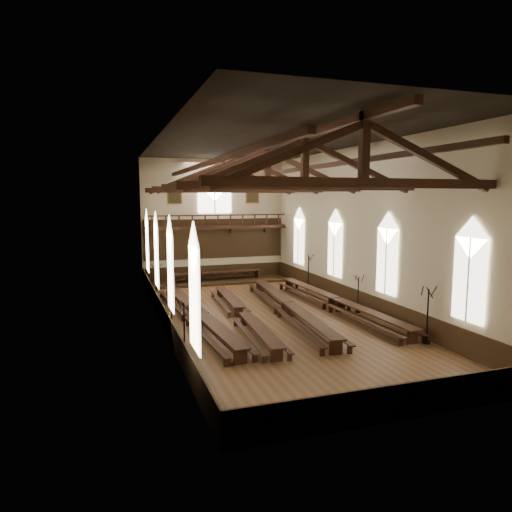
% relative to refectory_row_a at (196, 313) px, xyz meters
% --- Properties ---
extents(ground, '(26.00, 26.00, 0.00)m').
position_rel_refectory_row_a_xyz_m(ground, '(4.12, -0.09, -0.55)').
color(ground, brown).
rests_on(ground, ground).
extents(room_walls, '(26.00, 26.00, 26.00)m').
position_rel_refectory_row_a_xyz_m(room_walls, '(4.12, -0.09, 5.91)').
color(room_walls, '#C0B591').
rests_on(room_walls, ground).
extents(wainscot_band, '(12.00, 26.00, 1.20)m').
position_rel_refectory_row_a_xyz_m(wainscot_band, '(4.12, -0.09, 0.05)').
color(wainscot_band, '#331E0F').
rests_on(wainscot_band, ground).
extents(side_windows, '(11.85, 19.80, 4.50)m').
position_rel_refectory_row_a_xyz_m(side_windows, '(4.12, -0.09, 3.19)').
color(side_windows, white).
rests_on(side_windows, room_walls).
extents(end_window, '(2.80, 0.12, 3.80)m').
position_rel_refectory_row_a_xyz_m(end_window, '(4.12, 12.81, 6.67)').
color(end_window, white).
rests_on(end_window, room_walls).
extents(minstrels_gallery, '(11.80, 1.24, 3.70)m').
position_rel_refectory_row_a_xyz_m(minstrels_gallery, '(4.12, 12.57, 3.36)').
color(minstrels_gallery, '#371C11').
rests_on(minstrels_gallery, room_walls).
extents(portraits, '(7.75, 0.09, 1.45)m').
position_rel_refectory_row_a_xyz_m(portraits, '(4.12, 12.81, 6.55)').
color(portraits, brown).
rests_on(portraits, room_walls).
extents(roof_trusses, '(11.70, 25.70, 2.80)m').
position_rel_refectory_row_a_xyz_m(roof_trusses, '(4.12, -0.09, 7.67)').
color(roof_trusses, '#371C11').
rests_on(roof_trusses, room_walls).
extents(refectory_row_a, '(2.02, 14.53, 0.75)m').
position_rel_refectory_row_a_xyz_m(refectory_row_a, '(0.00, 0.00, 0.00)').
color(refectory_row_a, '#371C11').
rests_on(refectory_row_a, ground).
extents(refectory_row_b, '(1.75, 13.75, 0.67)m').
position_rel_refectory_row_a_xyz_m(refectory_row_b, '(2.49, -0.54, -0.06)').
color(refectory_row_b, '#371C11').
rests_on(refectory_row_b, ground).
extents(refectory_row_c, '(2.26, 14.85, 0.79)m').
position_rel_refectory_row_a_xyz_m(refectory_row_c, '(5.50, -0.09, 0.02)').
color(refectory_row_c, '#371C11').
rests_on(refectory_row_c, ground).
extents(refectory_row_d, '(1.83, 14.69, 0.78)m').
position_rel_refectory_row_a_xyz_m(refectory_row_d, '(8.71, 0.06, 0.02)').
color(refectory_row_d, '#371C11').
rests_on(refectory_row_d, ground).
extents(dais, '(11.40, 2.91, 0.19)m').
position_rel_refectory_row_a_xyz_m(dais, '(3.88, 11.31, -0.45)').
color(dais, '#331E0F').
rests_on(dais, ground).
extents(high_table, '(7.59, 1.24, 0.71)m').
position_rel_refectory_row_a_xyz_m(high_table, '(3.88, 11.31, 0.24)').
color(high_table, '#371C11').
rests_on(high_table, dais).
extents(high_chairs, '(7.64, 0.45, 0.91)m').
position_rel_refectory_row_a_xyz_m(high_chairs, '(3.88, 12.05, 0.14)').
color(high_chairs, '#371C11').
rests_on(high_chairs, dais).
extents(candelabrum_left_near, '(0.71, 0.71, 2.40)m').
position_rel_refectory_row_a_xyz_m(candelabrum_left_near, '(-1.43, -4.58, 0.18)').
color(candelabrum_left_near, black).
rests_on(candelabrum_left_near, ground).
extents(candelabrum_left_mid, '(0.72, 0.72, 2.43)m').
position_rel_refectory_row_a_xyz_m(candelabrum_left_mid, '(-1.43, -0.48, 0.19)').
color(candelabrum_left_mid, black).
rests_on(candelabrum_left_mid, ground).
extents(candelabrum_left_far, '(0.74, 0.71, 2.46)m').
position_rel_refectory_row_a_xyz_m(candelabrum_left_far, '(-1.43, 6.72, 0.20)').
color(candelabrum_left_far, black).
rests_on(candelabrum_left_far, ground).
extents(candelabrum_right_near, '(0.74, 0.85, 2.77)m').
position_rel_refectory_row_a_xyz_m(candelabrum_right_near, '(9.67, -7.03, 0.29)').
color(candelabrum_right_near, black).
rests_on(candelabrum_right_near, ground).
extents(candelabrum_right_mid, '(0.70, 0.64, 2.30)m').
position_rel_refectory_row_a_xyz_m(candelabrum_right_mid, '(9.67, -0.82, 0.15)').
color(candelabrum_right_mid, black).
rests_on(candelabrum_right_mid, ground).
extents(candelabrum_right_far, '(0.81, 0.80, 2.72)m').
position_rel_refectory_row_a_xyz_m(candelabrum_right_far, '(9.67, 6.25, 0.28)').
color(candelabrum_right_far, black).
rests_on(candelabrum_right_far, ground).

